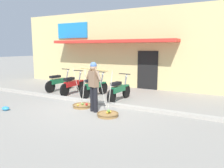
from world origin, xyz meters
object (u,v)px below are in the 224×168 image
fruit_vendor (94,83)px  motorcycle_third_in_row (94,87)px  motorcycle_end_of_row (119,90)px  motorcycle_nearest_shop (59,82)px  fruit_basket_right_side (82,105)px  fruit_basket_left_side (108,114)px  motorcycle_second_in_row (73,85)px  plastic_litter_bag (6,108)px

fruit_vendor → motorcycle_third_in_row: (-1.32, 2.01, -0.52)m
fruit_vendor → motorcycle_end_of_row: (0.03, 1.80, -0.52)m
motorcycle_nearest_shop → motorcycle_third_in_row: bearing=-6.8°
fruit_basket_right_side → motorcycle_third_in_row: size_ratio=0.80×
fruit_vendor → fruit_basket_left_side: bearing=-19.8°
fruit_basket_right_side → motorcycle_end_of_row: bearing=65.3°
motorcycle_end_of_row → motorcycle_second_in_row: bearing=176.0°
fruit_basket_right_side → plastic_litter_bag: bearing=-142.5°
fruit_vendor → plastic_litter_bag: bearing=-153.9°
fruit_vendor → fruit_basket_right_side: (-0.68, 0.25, -0.90)m
fruit_vendor → motorcycle_second_in_row: 3.23m
motorcycle_second_in_row → fruit_basket_left_side: bearing=-35.0°
motorcycle_second_in_row → motorcycle_end_of_row: same height
motorcycle_end_of_row → motorcycle_third_in_row: bearing=171.3°
fruit_vendor → motorcycle_end_of_row: bearing=88.9°
motorcycle_nearest_shop → motorcycle_end_of_row: same height
fruit_basket_right_side → motorcycle_nearest_shop: size_ratio=0.80×
motorcycle_end_of_row → fruit_basket_left_side: bearing=-72.4°
motorcycle_second_in_row → motorcycle_nearest_shop: bearing=164.6°
fruit_basket_right_side → plastic_litter_bag: (-2.10, -1.61, -0.00)m
motorcycle_third_in_row → plastic_litter_bag: size_ratio=6.48×
fruit_basket_left_side → motorcycle_nearest_shop: (-4.29, 2.53, 0.38)m
plastic_litter_bag → motorcycle_nearest_shop: bearing=102.7°
motorcycle_nearest_shop → fruit_vendor: bearing=-32.4°
fruit_vendor → fruit_basket_left_side: size_ratio=1.17×
plastic_litter_bag → fruit_vendor: bearing=26.1°
fruit_vendor → fruit_basket_right_side: bearing=160.2°
motorcycle_third_in_row → motorcycle_end_of_row: bearing=-8.7°
fruit_basket_right_side → fruit_vendor: bearing=-19.8°
fruit_basket_left_side → plastic_litter_bag: (-3.47, -1.12, -0.00)m
motorcycle_nearest_shop → motorcycle_third_in_row: 2.30m
motorcycle_nearest_shop → motorcycle_third_in_row: size_ratio=1.00×
motorcycle_nearest_shop → plastic_litter_bag: motorcycle_nearest_shop is taller
fruit_vendor → fruit_basket_left_side: 1.16m
fruit_basket_left_side → motorcycle_second_in_row: 3.90m
fruit_vendor → motorcycle_third_in_row: bearing=123.3°
plastic_litter_bag → motorcycle_second_in_row: bearing=85.1°
fruit_basket_right_side → motorcycle_nearest_shop: fruit_basket_right_side is taller
fruit_vendor → motorcycle_nearest_shop: bearing=147.6°
fruit_basket_left_side → motorcycle_second_in_row: bearing=145.0°
motorcycle_second_in_row → motorcycle_third_in_row: (1.18, 0.03, 0.00)m
fruit_basket_left_side → plastic_litter_bag: 3.64m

